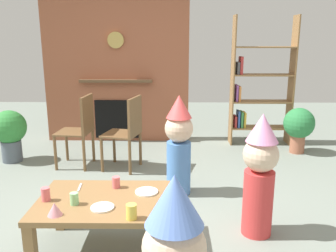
{
  "coord_description": "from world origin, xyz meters",
  "views": [
    {
      "loc": [
        0.19,
        -2.84,
        1.56
      ],
      "look_at": [
        0.15,
        0.4,
        0.76
      ],
      "focal_mm": 37.65,
      "sensor_mm": 36.0,
      "label": 1
    }
  ],
  "objects_px": {
    "coffee_table": "(104,207)",
    "paper_plate_rear": "(102,207)",
    "bookshelf": "(257,88)",
    "paper_plate_front": "(147,192)",
    "dining_chair_middle": "(128,129)",
    "child_by_the_chairs": "(179,143)",
    "paper_cup_far_left": "(131,212)",
    "birthday_cake_slice": "(55,209)",
    "paper_cup_near_left": "(46,194)",
    "potted_plant_tall": "(299,126)",
    "child_in_pink": "(260,172)",
    "paper_cup_near_right": "(116,182)",
    "potted_plant_short": "(10,131)",
    "paper_cup_center": "(74,199)",
    "dining_chair_left": "(81,127)"
  },
  "relations": [
    {
      "from": "child_in_pink",
      "to": "potted_plant_tall",
      "type": "distance_m",
      "value": 2.41
    },
    {
      "from": "paper_cup_near_right",
      "to": "bookshelf",
      "type": "bearing_deg",
      "value": 57.43
    },
    {
      "from": "paper_cup_far_left",
      "to": "birthday_cake_slice",
      "type": "distance_m",
      "value": 0.52
    },
    {
      "from": "potted_plant_tall",
      "to": "birthday_cake_slice",
      "type": "bearing_deg",
      "value": -133.83
    },
    {
      "from": "paper_plate_front",
      "to": "paper_plate_rear",
      "type": "bearing_deg",
      "value": -137.81
    },
    {
      "from": "paper_cup_near_left",
      "to": "potted_plant_tall",
      "type": "relative_size",
      "value": 0.16
    },
    {
      "from": "paper_cup_near_left",
      "to": "paper_plate_rear",
      "type": "height_order",
      "value": "paper_cup_near_left"
    },
    {
      "from": "paper_cup_far_left",
      "to": "dining_chair_left",
      "type": "height_order",
      "value": "dining_chair_left"
    },
    {
      "from": "bookshelf",
      "to": "dining_chair_middle",
      "type": "height_order",
      "value": "bookshelf"
    },
    {
      "from": "paper_cup_far_left",
      "to": "birthday_cake_slice",
      "type": "bearing_deg",
      "value": 175.16
    },
    {
      "from": "paper_plate_front",
      "to": "potted_plant_tall",
      "type": "xyz_separation_m",
      "value": [
        1.96,
        2.29,
        -0.03
      ]
    },
    {
      "from": "paper_cup_near_left",
      "to": "potted_plant_tall",
      "type": "xyz_separation_m",
      "value": [
        2.68,
        2.44,
        -0.08
      ]
    },
    {
      "from": "potted_plant_short",
      "to": "paper_plate_front",
      "type": "bearing_deg",
      "value": -44.66
    },
    {
      "from": "paper_cup_center",
      "to": "birthday_cake_slice",
      "type": "relative_size",
      "value": 0.88
    },
    {
      "from": "dining_chair_middle",
      "to": "potted_plant_short",
      "type": "bearing_deg",
      "value": 5.28
    },
    {
      "from": "paper_cup_center",
      "to": "dining_chair_middle",
      "type": "xyz_separation_m",
      "value": [
        0.16,
        1.82,
        0.04
      ]
    },
    {
      "from": "birthday_cake_slice",
      "to": "child_in_pink",
      "type": "distance_m",
      "value": 1.56
    },
    {
      "from": "child_by_the_chairs",
      "to": "potted_plant_short",
      "type": "bearing_deg",
      "value": -85.18
    },
    {
      "from": "potted_plant_short",
      "to": "potted_plant_tall",
      "type": "bearing_deg",
      "value": 6.03
    },
    {
      "from": "paper_plate_rear",
      "to": "paper_cup_near_left",
      "type": "bearing_deg",
      "value": 165.31
    },
    {
      "from": "paper_plate_front",
      "to": "dining_chair_left",
      "type": "bearing_deg",
      "value": 118.58
    },
    {
      "from": "bookshelf",
      "to": "potted_plant_short",
      "type": "relative_size",
      "value": 2.8
    },
    {
      "from": "paper_cup_near_left",
      "to": "potted_plant_short",
      "type": "relative_size",
      "value": 0.15
    },
    {
      "from": "coffee_table",
      "to": "child_in_pink",
      "type": "height_order",
      "value": "child_in_pink"
    },
    {
      "from": "coffee_table",
      "to": "paper_cup_near_right",
      "type": "height_order",
      "value": "paper_cup_near_right"
    },
    {
      "from": "paper_cup_far_left",
      "to": "potted_plant_tall",
      "type": "distance_m",
      "value": 3.38
    },
    {
      "from": "paper_plate_front",
      "to": "potted_plant_short",
      "type": "height_order",
      "value": "potted_plant_short"
    },
    {
      "from": "bookshelf",
      "to": "paper_plate_front",
      "type": "bearing_deg",
      "value": -117.88
    },
    {
      "from": "paper_cup_far_left",
      "to": "dining_chair_middle",
      "type": "bearing_deg",
      "value": 97.57
    },
    {
      "from": "dining_chair_middle",
      "to": "child_by_the_chairs",
      "type": "bearing_deg",
      "value": 145.85
    },
    {
      "from": "birthday_cake_slice",
      "to": "paper_plate_front",
      "type": "bearing_deg",
      "value": 31.86
    },
    {
      "from": "coffee_table",
      "to": "paper_plate_rear",
      "type": "distance_m",
      "value": 0.16
    },
    {
      "from": "paper_cup_center",
      "to": "paper_cup_near_right",
      "type": "bearing_deg",
      "value": 49.45
    },
    {
      "from": "bookshelf",
      "to": "paper_cup_near_right",
      "type": "distance_m",
      "value": 3.19
    },
    {
      "from": "paper_cup_near_right",
      "to": "paper_plate_rear",
      "type": "height_order",
      "value": "paper_cup_near_right"
    },
    {
      "from": "potted_plant_short",
      "to": "paper_cup_near_left",
      "type": "bearing_deg",
      "value": -59.74
    },
    {
      "from": "child_by_the_chairs",
      "to": "potted_plant_short",
      "type": "relative_size",
      "value": 1.52
    },
    {
      "from": "paper_plate_front",
      "to": "potted_plant_tall",
      "type": "height_order",
      "value": "potted_plant_tall"
    },
    {
      "from": "birthday_cake_slice",
      "to": "potted_plant_short",
      "type": "relative_size",
      "value": 0.15
    },
    {
      "from": "paper_plate_rear",
      "to": "potted_plant_tall",
      "type": "xyz_separation_m",
      "value": [
        2.25,
        2.55,
        -0.03
      ]
    },
    {
      "from": "birthday_cake_slice",
      "to": "dining_chair_middle",
      "type": "bearing_deg",
      "value": 82.88
    },
    {
      "from": "paper_plate_rear",
      "to": "child_in_pink",
      "type": "bearing_deg",
      "value": 18.9
    },
    {
      "from": "child_in_pink",
      "to": "bookshelf",
      "type": "bearing_deg",
      "value": -114.38
    },
    {
      "from": "paper_cup_near_right",
      "to": "paper_cup_center",
      "type": "relative_size",
      "value": 1.02
    },
    {
      "from": "potted_plant_tall",
      "to": "dining_chair_middle",
      "type": "bearing_deg",
      "value": -163.66
    },
    {
      "from": "child_by_the_chairs",
      "to": "dining_chair_middle",
      "type": "xyz_separation_m",
      "value": [
        -0.6,
        0.69,
        -0.03
      ]
    },
    {
      "from": "paper_cup_near_left",
      "to": "dining_chair_left",
      "type": "xyz_separation_m",
      "value": [
        -0.22,
        1.87,
        0.04
      ]
    },
    {
      "from": "coffee_table",
      "to": "paper_plate_rear",
      "type": "bearing_deg",
      "value": -83.31
    },
    {
      "from": "child_by_the_chairs",
      "to": "potted_plant_short",
      "type": "height_order",
      "value": "child_by_the_chairs"
    },
    {
      "from": "paper_cup_near_right",
      "to": "potted_plant_tall",
      "type": "xyz_separation_m",
      "value": [
        2.21,
        2.2,
        -0.07
      ]
    }
  ]
}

